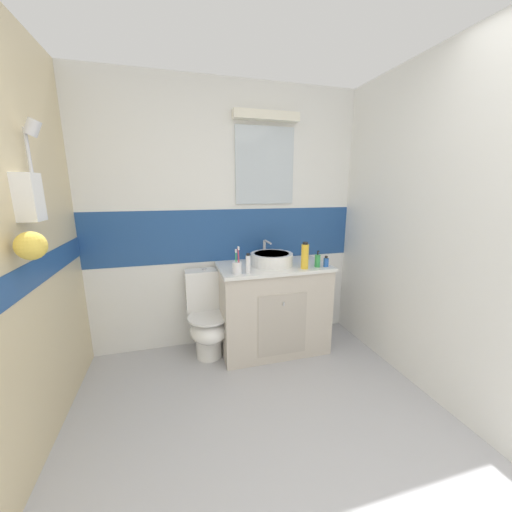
% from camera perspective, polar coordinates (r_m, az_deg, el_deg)
% --- Properties ---
extents(ground_plane, '(3.20, 3.48, 0.04)m').
position_cam_1_polar(ground_plane, '(2.29, 1.39, -30.09)').
color(ground_plane, '#B2B2B7').
extents(wall_back_tiled, '(3.20, 0.20, 2.50)m').
position_cam_1_polar(wall_back_tiled, '(2.90, -5.66, 7.34)').
color(wall_back_tiled, white).
rests_on(wall_back_tiled, ground_plane).
extents(wall_right_plain, '(0.10, 3.48, 2.50)m').
position_cam_1_polar(wall_right_plain, '(2.46, 33.27, 3.96)').
color(wall_right_plain, white).
rests_on(wall_right_plain, ground_plane).
extents(vanity_cabinet, '(1.02, 0.59, 0.85)m').
position_cam_1_polar(vanity_cabinet, '(2.89, 3.17, -9.83)').
color(vanity_cabinet, beige).
rests_on(vanity_cabinet, ground_plane).
extents(sink_basin, '(0.39, 0.44, 0.20)m').
position_cam_1_polar(sink_basin, '(2.73, 3.04, -0.48)').
color(sink_basin, white).
rests_on(sink_basin, vanity_cabinet).
extents(toilet, '(0.37, 0.50, 0.81)m').
position_cam_1_polar(toilet, '(2.83, -9.40, -11.68)').
color(toilet, white).
rests_on(toilet, ground_plane).
extents(toothbrush_cup, '(0.08, 0.08, 0.23)m').
position_cam_1_polar(toothbrush_cup, '(2.45, -3.70, -2.15)').
color(toothbrush_cup, white).
rests_on(toothbrush_cup, vanity_cabinet).
extents(soap_dispenser, '(0.05, 0.05, 0.15)m').
position_cam_1_polar(soap_dispenser, '(2.71, 11.86, -0.90)').
color(soap_dispenser, green).
rests_on(soap_dispenser, vanity_cabinet).
extents(shampoo_bottle_tall, '(0.07, 0.07, 0.24)m').
position_cam_1_polar(shampoo_bottle_tall, '(2.62, 9.47, 0.01)').
color(shampoo_bottle_tall, yellow).
rests_on(shampoo_bottle_tall, vanity_cabinet).
extents(deodorant_spray_can, '(0.04, 0.04, 0.17)m').
position_cam_1_polar(deodorant_spray_can, '(2.45, -1.54, -1.52)').
color(deodorant_spray_can, white).
rests_on(deodorant_spray_can, vanity_cabinet).
extents(perfume_flask_small, '(0.04, 0.03, 0.10)m').
position_cam_1_polar(perfume_flask_small, '(2.73, 13.45, -1.08)').
color(perfume_flask_small, '#2659B2').
rests_on(perfume_flask_small, vanity_cabinet).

